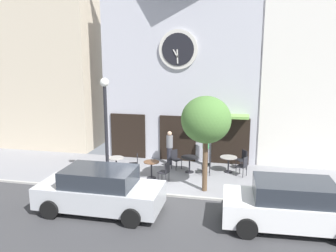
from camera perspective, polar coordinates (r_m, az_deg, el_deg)
name	(u,v)px	position (r m, az deg, el deg)	size (l,w,h in m)	color
ground_plane	(138,207)	(13.11, -4.80, -12.90)	(25.15, 11.66, 0.13)	gray
clock_building	(182,54)	(18.57, 2.34, 11.54)	(7.90, 3.54, 10.38)	#B2B2BC
neighbor_building_left	(42,13)	(21.98, -19.58, 16.77)	(6.08, 3.14, 15.15)	beige
neighbor_building_right	(330,0)	(19.31, 24.62, 17.94)	(6.20, 3.28, 15.67)	silver
street_lamp	(106,131)	(14.86, -9.90, -0.77)	(0.36, 0.36, 4.43)	black
street_tree	(206,120)	(13.70, 6.13, 0.91)	(1.93, 1.74, 3.81)	brown
cafe_table_center	(116,162)	(16.34, -8.33, -5.78)	(0.71, 0.71, 0.75)	black
cafe_table_near_door	(151,167)	(15.61, -2.69, -6.56)	(0.68, 0.68, 0.76)	black
cafe_table_rightmost	(190,161)	(16.35, 3.49, -5.61)	(0.78, 0.78, 0.74)	black
cafe_table_near_curb	(229,161)	(16.60, 9.71, -5.54)	(0.78, 0.78, 0.73)	black
cafe_chair_curbside	(175,158)	(16.85, 1.20, -5.12)	(0.56, 0.56, 0.90)	black
cafe_chair_near_lamp	(165,171)	(15.09, -0.44, -7.19)	(0.49, 0.49, 0.90)	black
cafe_chair_corner	(243,158)	(17.17, 11.92, -5.06)	(0.56, 0.56, 0.90)	black
cafe_chair_outer	(208,163)	(16.16, 6.42, -5.95)	(0.45, 0.45, 0.90)	black
cafe_chair_facing_street	(135,162)	(16.25, -5.29, -5.82)	(0.50, 0.50, 0.90)	black
cafe_chair_left_end	(243,165)	(16.17, 12.01, -6.14)	(0.54, 0.54, 0.90)	black
pedestrian_green	(206,148)	(17.36, 6.10, -3.53)	(0.34, 0.34, 1.67)	#2D2D38
pedestrian_grey	(170,147)	(17.38, 0.26, -3.44)	(0.45, 0.45, 1.67)	#2D2D38
parked_car_silver	(100,190)	(12.67, -10.88, -10.13)	(4.31, 2.03, 1.55)	#B7BABF
parked_car_white	(293,205)	(11.99, 19.42, -11.94)	(4.38, 2.18, 1.55)	white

